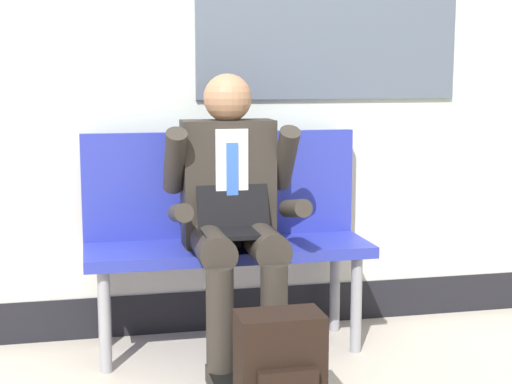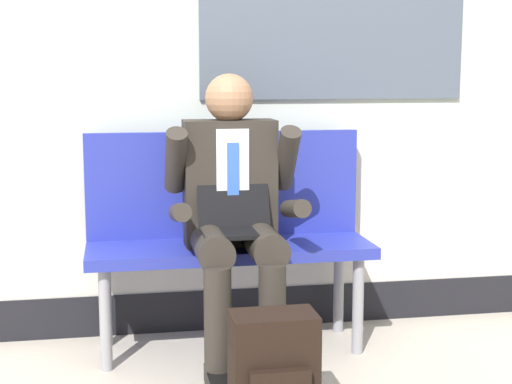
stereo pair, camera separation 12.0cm
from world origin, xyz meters
name	(u,v)px [view 1 (the left image)]	position (x,y,z in m)	size (l,w,h in m)	color
ground_plane	(286,380)	(0.00, 0.00, 0.00)	(18.00, 18.00, 0.00)	#B2A899
station_wall	(249,54)	(0.01, 0.75, 1.33)	(6.96, 0.17, 2.68)	beige
bench_with_person	(225,224)	(-0.16, 0.48, 0.56)	(1.26, 0.42, 0.98)	#28339E
person_seated	(234,211)	(-0.16, 0.28, 0.66)	(0.57, 0.70, 1.24)	#2D2823
backpack	(280,372)	(-0.13, -0.39, 0.20)	(0.30, 0.22, 0.41)	black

